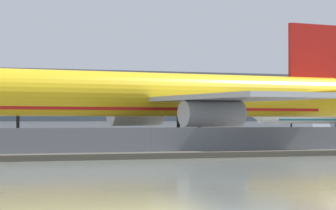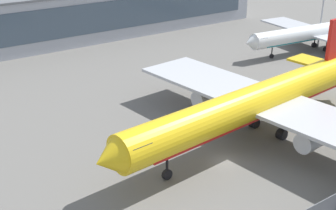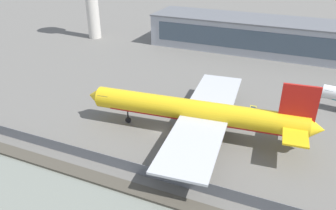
{
  "view_description": "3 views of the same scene",
  "coord_description": "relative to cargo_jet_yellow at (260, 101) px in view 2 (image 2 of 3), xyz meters",
  "views": [
    {
      "loc": [
        -24.64,
        -83.66,
        3.21
      ],
      "look_at": [
        9.53,
        4.64,
        5.05
      ],
      "focal_mm": 85.0,
      "sensor_mm": 36.0,
      "label": 1
    },
    {
      "loc": [
        -38.91,
        -41.45,
        32.74
      ],
      "look_at": [
        -1.47,
        11.39,
        4.89
      ],
      "focal_mm": 50.0,
      "sensor_mm": 36.0,
      "label": 2
    },
    {
      "loc": [
        28.45,
        -60.7,
        41.93
      ],
      "look_at": [
        0.56,
        3.94,
        5.49
      ],
      "focal_mm": 35.0,
      "sensor_mm": 36.0,
      "label": 3
    }
  ],
  "objects": [
    {
      "name": "terminal_building",
      "position": [
        7.29,
        70.65,
        0.49
      ],
      "size": [
        98.33,
        21.61,
        12.91
      ],
      "color": "#9EA3AD",
      "rests_on": "ground"
    },
    {
      "name": "ground_plane",
      "position": [
        -8.86,
        -2.59,
        -5.98
      ],
      "size": [
        500.0,
        500.0,
        0.0
      ],
      "primitive_type": "plane",
      "color": "#66635E"
    },
    {
      "name": "cargo_jet_yellow",
      "position": [
        0.0,
        0.0,
        0.0
      ],
      "size": [
        55.31,
        47.89,
        15.67
      ],
      "color": "yellow",
      "rests_on": "ground"
    },
    {
      "name": "baggage_tug",
      "position": [
        9.98,
        15.98,
        -5.17
      ],
      "size": [
        1.96,
        3.36,
        1.8
      ],
      "color": "yellow",
      "rests_on": "ground"
    },
    {
      "name": "passenger_jet_white_teal",
      "position": [
        44.9,
        25.09,
        -1.58
      ],
      "size": [
        40.97,
        35.62,
        11.54
      ],
      "color": "white",
      "rests_on": "ground"
    },
    {
      "name": "apron_light_mast_apron_west",
      "position": [
        48.03,
        26.48,
        5.21
      ],
      "size": [
        3.2,
        0.4,
        19.84
      ],
      "color": "#93969B",
      "rests_on": "ground"
    }
  ]
}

